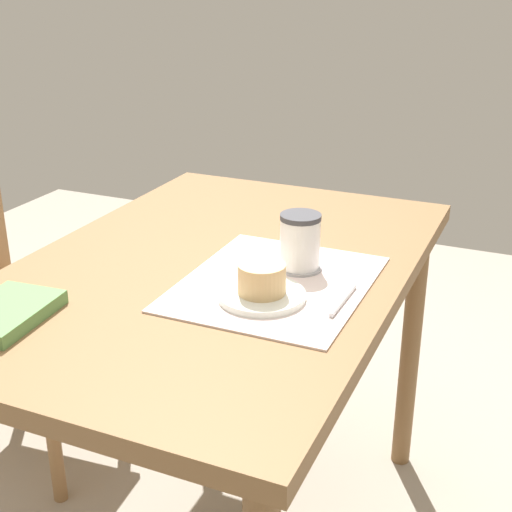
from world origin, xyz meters
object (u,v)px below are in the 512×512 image
at_px(dining_table, 217,303).
at_px(pastry_plate, 262,295).
at_px(coffee_mug, 301,240).
at_px(small_book, 6,313).
at_px(pastry, 262,278).

relative_size(dining_table, pastry_plate, 7.09).
height_order(coffee_mug, small_book, coffee_mug).
bearing_deg(coffee_mug, pastry, 174.67).
xyz_separation_m(pastry, small_book, (-0.24, 0.36, -0.03)).
relative_size(dining_table, coffee_mug, 9.92).
distance_m(pastry_plate, pastry, 0.03).
bearing_deg(small_book, dining_table, -35.10).
height_order(dining_table, pastry_plate, pastry_plate).
bearing_deg(dining_table, pastry, -128.57).
bearing_deg(dining_table, coffee_mug, -78.53).
bearing_deg(pastry_plate, pastry, 0.00).
relative_size(pastry, coffee_mug, 0.76).
bearing_deg(pastry_plate, dining_table, 51.43).
bearing_deg(small_book, pastry, -61.38).
bearing_deg(coffee_mug, pastry_plate, 174.67).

